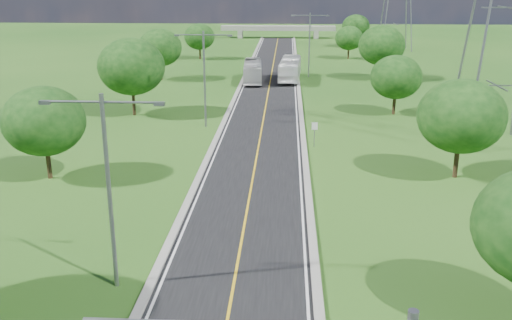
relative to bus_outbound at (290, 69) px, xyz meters
The scene contains 20 objects.
ground 14.98m from the bus_outbound, 101.62° to the right, with size 260.00×260.00×0.00m, color #1E4B15.
road 9.24m from the bus_outbound, 109.26° to the right, with size 8.00×150.00×0.06m, color black.
curb_left 11.34m from the bus_outbound, 130.21° to the right, with size 0.50×150.00×0.22m, color gray.
curb_right 8.82m from the bus_outbound, 81.67° to the right, with size 0.50×150.00×0.22m, color gray.
speed_limit_sign 36.65m from the bus_outbound, 86.55° to the right, with size 0.55×0.09×2.40m.
overpass 65.50m from the bus_outbound, 92.62° to the left, with size 30.00×3.00×3.20m.
streetlight_near_left 63.35m from the bus_outbound, 98.18° to the right, with size 5.90×0.25×10.00m.
streetlight_mid_left 31.19m from the bus_outbound, 106.92° to the right, with size 5.90×0.25×10.00m.
streetlight_far_right 6.19m from the bus_outbound, 48.77° to the left, with size 5.90×0.25×10.00m.
tree_lb 50.38m from the bus_outbound, 112.19° to the right, with size 6.30×6.30×7.33m.
tree_lc 30.69m from the bus_outbound, 126.22° to the right, with size 7.56×7.56×8.79m.
tree_ld 20.26m from the bus_outbound, behind, with size 6.72×6.72×7.82m.
tree_le 29.35m from the bus_outbound, 126.75° to the left, with size 5.88×5.88×6.84m.
tree_rb 46.54m from the bus_outbound, 73.73° to the right, with size 6.72×6.72×7.82m.
tree_rc 25.69m from the bus_outbound, 61.99° to the right, with size 5.88×5.88×6.84m.
tree_rd 14.51m from the bus_outbound, ahead, with size 7.14×7.14×8.30m.
tree_re 28.00m from the bus_outbound, 65.66° to the left, with size 5.46×5.46×6.35m.
tree_rf 47.93m from the bus_outbound, 71.72° to the left, with size 6.30×6.30×7.33m.
bus_outbound is the anchor object (origin of this frame).
bus_inbound 5.92m from the bus_outbound, 162.82° to the right, with size 2.62×11.21×3.12m, color beige.
Camera 1 is at (2.56, -13.52, 15.06)m, focal length 40.00 mm.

